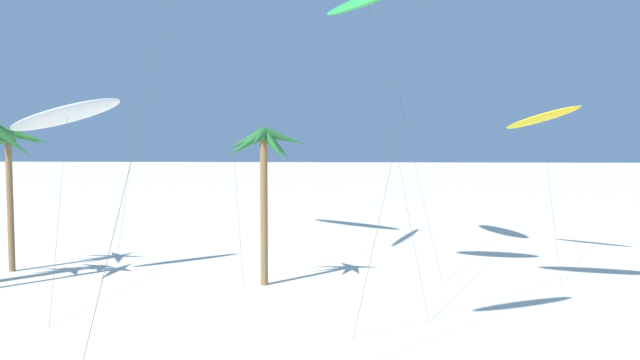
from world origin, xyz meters
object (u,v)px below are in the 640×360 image
object	(u,v)px
palm_tree_0	(9,151)
flying_kite_6	(67,114)
flying_kite_1	(542,118)
palm_tree_4	(264,155)

from	to	relation	value
palm_tree_0	flying_kite_6	world-z (taller)	flying_kite_6
flying_kite_1	flying_kite_6	world-z (taller)	flying_kite_6
flying_kite_6	palm_tree_0	bearing A→B (deg)	155.14
palm_tree_4	flying_kite_1	size ratio (longest dim) A/B	0.73
palm_tree_0	palm_tree_4	world-z (taller)	palm_tree_4
flying_kite_1	flying_kite_6	xyz separation A→B (m)	(-26.92, -7.52, 0.20)
palm_tree_4	flying_kite_1	xyz separation A→B (m)	(16.31, 8.81, 1.91)
palm_tree_0	flying_kite_1	xyz separation A→B (m)	(30.95, 5.65, 1.85)
palm_tree_0	flying_kite_1	bearing A→B (deg)	10.35
palm_tree_0	flying_kite_1	world-z (taller)	flying_kite_1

